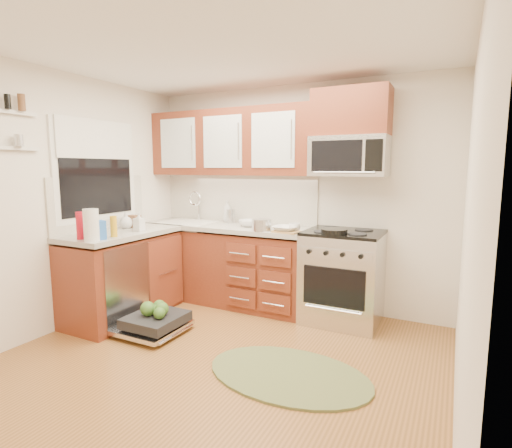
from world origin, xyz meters
The scene contains 37 objects.
floor centered at (0.00, 0.00, 0.00)m, with size 3.50×3.50×0.00m, color brown.
ceiling centered at (0.00, 0.00, 2.50)m, with size 3.50×3.50×0.00m, color white.
wall_back centered at (0.00, 1.75, 1.25)m, with size 3.50×0.04×2.50m, color silver.
wall_left centered at (-1.75, 0.00, 1.25)m, with size 0.04×3.50×2.50m, color silver.
wall_right centered at (1.75, 0.00, 1.25)m, with size 0.04×3.50×2.50m, color silver.
base_cabinet_back centered at (-0.73, 1.45, 0.42)m, with size 2.05×0.60×0.85m, color maroon.
base_cabinet_left centered at (-1.45, 0.52, 0.42)m, with size 0.60×1.25×0.85m, color maroon.
countertop_back centered at (-0.72, 1.44, 0.90)m, with size 2.07×0.64×0.05m, color #A39C95.
countertop_left centered at (-1.44, 0.53, 0.90)m, with size 0.64×1.27×0.05m, color #A39C95.
backsplash_back centered at (-0.73, 1.74, 1.21)m, with size 2.05×0.02×0.57m, color silver.
backsplash_left centered at (-1.74, 0.52, 1.21)m, with size 0.02×1.25×0.57m, color silver.
upper_cabinets centered at (-0.73, 1.57, 1.88)m, with size 2.05×0.35×0.75m, color maroon, non-canonical shape.
cabinet_over_mw centered at (0.68, 1.57, 2.13)m, with size 0.76×0.35×0.47m, color maroon.
range centered at (0.68, 1.43, 0.47)m, with size 0.76×0.64×0.95m, color silver, non-canonical shape.
microwave centered at (0.68, 1.55, 1.70)m, with size 0.76×0.38×0.40m, color silver, non-canonical shape.
sink centered at (-1.25, 1.42, 0.80)m, with size 0.62×0.50×0.26m, color white, non-canonical shape.
dishwasher centered at (-0.86, 0.30, 0.10)m, with size 0.70×0.60×0.20m, color silver, non-canonical shape.
window centered at (-1.74, 0.50, 1.55)m, with size 0.03×1.05×1.05m, color white, non-canonical shape.
window_blind centered at (-1.71, 0.50, 1.88)m, with size 0.02×0.96×0.40m, color white.
shelf_upper centered at (-1.72, -0.35, 2.05)m, with size 0.04×0.40×0.03m, color white.
shelf_lower centered at (-1.72, -0.35, 1.75)m, with size 0.04×0.40×0.03m, color white.
rug centered at (0.61, 0.15, 0.01)m, with size 1.29×0.84×0.02m, color olive, non-canonical shape.
skillet centered at (0.64, 1.23, 0.97)m, with size 0.25×0.25×0.05m, color black.
stock_pot centered at (-0.14, 1.22, 0.99)m, with size 0.21×0.21×0.12m, color silver.
cutting_board centered at (0.14, 1.22, 0.93)m, with size 0.27×0.17×0.02m, color #9E7448.
canister centered at (-0.73, 1.58, 1.01)m, with size 0.11×0.11×0.17m, color silver.
paper_towel_roll centered at (-1.25, -0.02, 1.07)m, with size 0.14×0.14×0.29m, color white.
mustard_bottle centered at (-1.25, 0.24, 1.03)m, with size 0.06×0.06×0.20m, color gold.
red_bottle centered at (-1.42, 0.00, 1.05)m, with size 0.07×0.07×0.26m, color red.
wooden_box centered at (-1.52, 0.79, 0.99)m, with size 0.14×0.10×0.14m, color brown.
blue_carton centered at (-1.25, 0.08, 1.01)m, with size 0.11×0.07×0.18m, color blue.
bowl_a centered at (0.12, 1.25, 0.96)m, with size 0.26×0.26×0.06m, color #999999.
bowl_b centered at (-0.40, 1.43, 0.96)m, with size 0.24×0.24×0.08m, color #999999.
cup centered at (0.20, 1.30, 0.97)m, with size 0.12×0.12×0.09m, color #999999.
soap_bottle_a centered at (-0.84, 1.68, 1.06)m, with size 0.10×0.10×0.26m, color #999999.
soap_bottle_b centered at (-1.28, 0.62, 1.03)m, with size 0.09×0.09×0.20m, color #999999.
soap_bottle_c centered at (-1.55, 0.70, 1.01)m, with size 0.14×0.14×0.18m, color #999999.
Camera 1 is at (1.69, -2.52, 1.58)m, focal length 28.00 mm.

